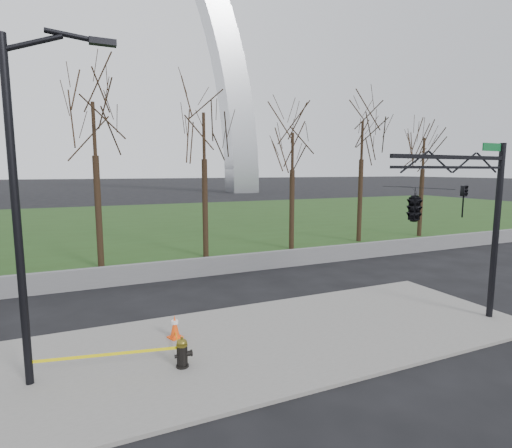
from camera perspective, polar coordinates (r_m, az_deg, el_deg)
name	(u,v)px	position (r m, az deg, el deg)	size (l,w,h in m)	color
ground	(254,344)	(12.32, -0.28, -16.81)	(500.00, 500.00, 0.00)	black
sidewalk	(254,342)	(12.30, -0.28, -16.60)	(18.00, 6.00, 0.10)	slate
grass_strip	(131,222)	(40.82, -17.54, 0.21)	(120.00, 40.00, 0.06)	#223D16
guardrail	(187,269)	(19.37, -9.94, -6.32)	(60.00, 0.30, 0.90)	#59595B
gateway_arch	(95,25)	(89.66, -22.16, 24.97)	(66.00, 6.00, 65.00)	#B1B4B8
tree_row	(153,180)	(22.57, -14.57, 6.18)	(44.49, 4.00, 9.20)	black
fire_hydrant	(183,353)	(10.84, -10.50, -17.76)	(0.50, 0.33, 0.81)	black
traffic_cone	(175,327)	(12.56, -11.58, -14.23)	(0.47, 0.47, 0.70)	#FF490D
street_light	(26,189)	(10.30, -30.14, 4.35)	(2.39, 0.22, 8.21)	black
traffic_signal_mast	(433,203)	(12.81, 24.04, 2.73)	(5.09, 2.51, 6.00)	black
caution_tape	(134,351)	(11.15, -17.06, -17.01)	(3.73, 1.86, 0.42)	yellow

